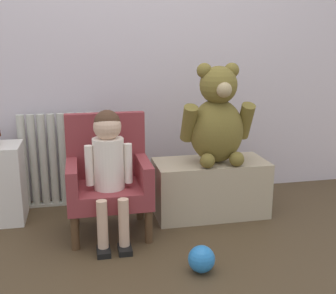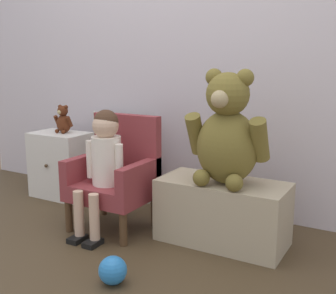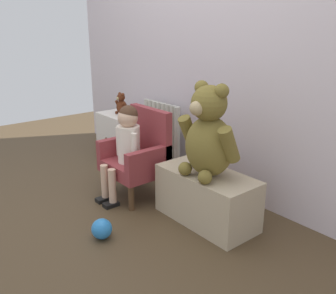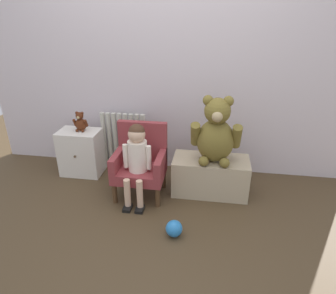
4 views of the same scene
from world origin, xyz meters
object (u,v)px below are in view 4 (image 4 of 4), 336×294
object	(u,v)px
large_teddy_bear	(216,134)
small_teddy_bear	(80,122)
toy_ball	(174,228)
radiator	(124,142)
child_figure	(137,153)
small_dresser	(81,152)
child_armchair	(140,162)
low_bench	(210,176)

from	to	relation	value
large_teddy_bear	small_teddy_bear	distance (m)	1.37
toy_ball	large_teddy_bear	bearing A→B (deg)	66.65
radiator	toy_ball	world-z (taller)	radiator
child_figure	toy_ball	world-z (taller)	child_figure
radiator	toy_ball	xyz separation A→B (m)	(0.69, -1.02, -0.24)
radiator	small_dresser	bearing A→B (deg)	-155.52
large_teddy_bear	radiator	bearing A→B (deg)	158.44
radiator	child_figure	world-z (taller)	child_figure
radiator	child_figure	distance (m)	0.66
child_armchair	toy_ball	distance (m)	0.73
child_armchair	toy_ball	bearing A→B (deg)	-55.10
small_dresser	child_armchair	distance (m)	0.76
large_teddy_bear	toy_ball	size ratio (longest dim) A/B	4.63
toy_ball	small_dresser	bearing A→B (deg)	142.85
child_armchair	low_bench	distance (m)	0.67
small_dresser	toy_ball	size ratio (longest dim) A/B	3.66
low_bench	small_teddy_bear	world-z (taller)	small_teddy_bear
small_dresser	toy_ball	world-z (taller)	small_dresser
small_dresser	toy_ball	distance (m)	1.39
large_teddy_bear	small_teddy_bear	bearing A→B (deg)	171.14
radiator	large_teddy_bear	xyz separation A→B (m)	(0.96, -0.38, 0.31)
child_figure	child_armchair	bearing A→B (deg)	90.00
small_teddy_bear	child_figure	bearing A→B (deg)	-30.30
small_teddy_bear	toy_ball	bearing A→B (deg)	-38.37
small_teddy_bear	radiator	bearing A→B (deg)	23.88
low_bench	toy_ball	size ratio (longest dim) A/B	5.36
small_dresser	small_teddy_bear	distance (m)	0.33
child_armchair	toy_ball	world-z (taller)	child_armchair
radiator	child_figure	xyz separation A→B (m)	(0.29, -0.57, 0.16)
child_armchair	small_teddy_bear	world-z (taller)	small_teddy_bear
small_dresser	low_bench	size ratio (longest dim) A/B	0.68
child_armchair	large_teddy_bear	distance (m)	0.73
low_bench	child_armchair	bearing A→B (deg)	-171.08
radiator	child_armchair	xyz separation A→B (m)	(0.29, -0.46, 0.02)
radiator	child_figure	size ratio (longest dim) A/B	0.86
low_bench	large_teddy_bear	size ratio (longest dim) A/B	1.16
small_dresser	child_armchair	world-z (taller)	child_armchair
child_armchair	large_teddy_bear	world-z (taller)	large_teddy_bear
small_dresser	toy_ball	xyz separation A→B (m)	(1.10, -0.83, -0.17)
child_figure	large_teddy_bear	xyz separation A→B (m)	(0.67, 0.19, 0.15)
child_armchair	small_dresser	bearing A→B (deg)	159.13
child_figure	large_teddy_bear	world-z (taller)	large_teddy_bear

